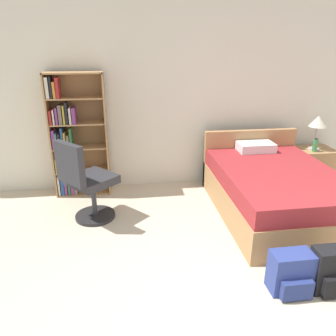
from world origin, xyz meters
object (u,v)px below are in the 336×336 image
(bookshelf, at_px, (73,138))
(nightstand, at_px, (314,165))
(table_lamp, at_px, (318,123))
(office_chair, at_px, (86,183))
(bed, at_px, (274,189))
(backpack_black, at_px, (333,271))
(water_bottle, at_px, (315,145))
(backpack_blue, at_px, (291,273))

(bookshelf, relative_size, nightstand, 3.16)
(table_lamp, bearing_deg, nightstand, 11.43)
(office_chair, height_order, nightstand, office_chair)
(bed, height_order, table_lamp, table_lamp)
(table_lamp, xyz_separation_m, backpack_black, (-1.09, -2.25, -0.74))
(bed, xyz_separation_m, office_chair, (-2.30, 0.09, 0.19))
(office_chair, distance_m, nightstand, 3.42)
(office_chair, bearing_deg, backpack_black, -34.76)
(nightstand, bearing_deg, table_lamp, -168.57)
(bookshelf, distance_m, bed, 2.73)
(bed, bearing_deg, water_bottle, 37.73)
(office_chair, distance_m, backpack_blue, 2.38)
(bed, bearing_deg, nightstand, 38.69)
(nightstand, relative_size, backpack_black, 1.28)
(backpack_blue, bearing_deg, nightstand, 55.92)
(office_chair, relative_size, backpack_blue, 2.75)
(bookshelf, distance_m, backpack_blue, 3.16)
(bed, xyz_separation_m, table_lamp, (0.98, 0.82, 0.63))
(backpack_blue, bearing_deg, backpack_black, -6.71)
(table_lamp, height_order, water_bottle, table_lamp)
(office_chair, distance_m, water_bottle, 3.29)
(office_chair, bearing_deg, bookshelf, 105.28)
(table_lamp, bearing_deg, water_bottle, -116.17)
(table_lamp, distance_m, water_bottle, 0.33)
(water_bottle, bearing_deg, backpack_black, -115.78)
(nightstand, bearing_deg, bed, -141.31)
(bookshelf, xyz_separation_m, bed, (2.53, -0.92, -0.51))
(bed, relative_size, table_lamp, 3.86)
(office_chair, height_order, backpack_black, office_chair)
(bookshelf, height_order, office_chair, bookshelf)
(office_chair, xyz_separation_m, water_bottle, (3.23, 0.63, 0.13))
(office_chair, distance_m, backpack_black, 2.68)
(backpack_black, bearing_deg, water_bottle, 64.22)
(bed, height_order, backpack_black, bed)
(bookshelf, bearing_deg, backpack_black, -44.14)
(backpack_black, height_order, backpack_blue, backpack_black)
(nightstand, height_order, water_bottle, water_bottle)
(table_lamp, height_order, backpack_blue, table_lamp)
(office_chair, bearing_deg, bed, -2.28)
(bed, bearing_deg, backpack_blue, -108.50)
(bed, bearing_deg, backpack_black, -94.34)
(bookshelf, height_order, nightstand, bookshelf)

